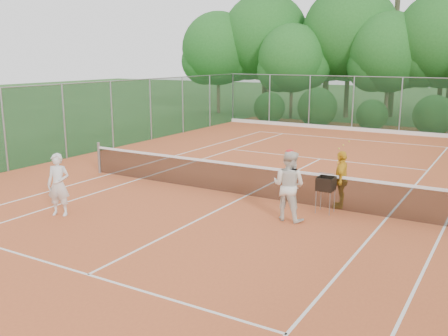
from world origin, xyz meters
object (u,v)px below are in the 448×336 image
at_px(player_white, 59,185).
at_px(player_yellow, 341,179).
at_px(ball_hopper, 326,184).
at_px(player_center_grp, 289,185).

relative_size(player_white, player_yellow, 1.04).
bearing_deg(player_white, player_yellow, 13.85).
relative_size(player_white, ball_hopper, 1.69).
xyz_separation_m(player_white, player_yellow, (6.09, 4.41, -0.03)).
xyz_separation_m(player_white, ball_hopper, (5.90, 3.74, -0.05)).
relative_size(player_white, player_center_grp, 0.90).
height_order(player_white, ball_hopper, player_white).
bearing_deg(player_center_grp, ball_hopper, 60.04).
bearing_deg(player_white, player_center_grp, 4.86).
distance_m(player_center_grp, ball_hopper, 1.22).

